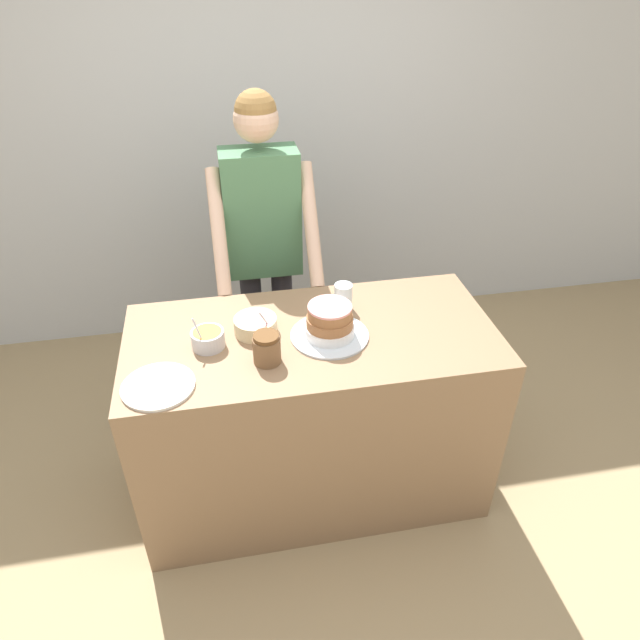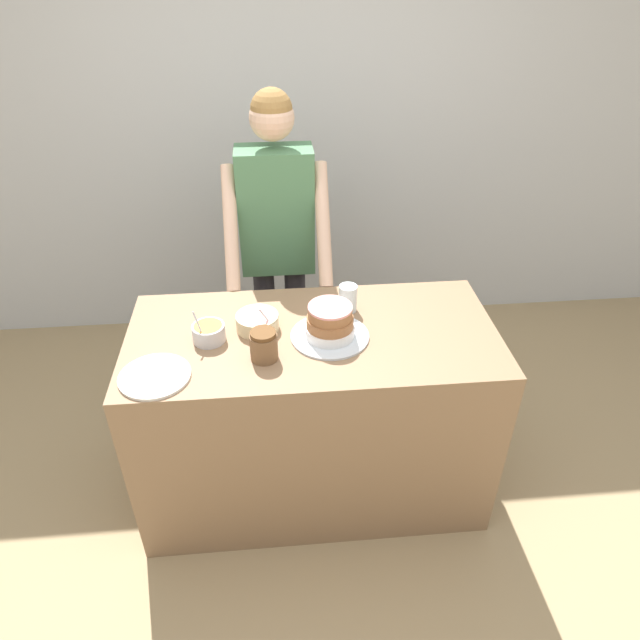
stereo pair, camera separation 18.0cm
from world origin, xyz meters
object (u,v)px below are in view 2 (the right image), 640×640
object	(u,v)px
frosting_bowl_orange	(209,332)
drinking_glass	(348,298)
frosting_bowl_pink	(257,321)
stoneware_jar	(264,345)
person_baker	(277,227)
ceramic_plate	(155,376)
cake	(330,324)

from	to	relation	value
frosting_bowl_orange	drinking_glass	xyz separation A→B (m)	(0.60, 0.17, 0.02)
frosting_bowl_pink	stoneware_jar	bearing A→B (deg)	-82.82
frosting_bowl_pink	stoneware_jar	world-z (taller)	frosting_bowl_pink
person_baker	ceramic_plate	distance (m)	1.09
cake	frosting_bowl_orange	world-z (taller)	frosting_bowl_orange
person_baker	stoneware_jar	xyz separation A→B (m)	(-0.08, -0.88, -0.09)
cake	stoneware_jar	xyz separation A→B (m)	(-0.27, -0.12, -0.00)
frosting_bowl_pink	frosting_bowl_orange	bearing A→B (deg)	-161.58
person_baker	cake	distance (m)	0.79
cake	stoneware_jar	world-z (taller)	cake
person_baker	stoneware_jar	size ratio (longest dim) A/B	13.78
person_baker	drinking_glass	bearing A→B (deg)	-62.70
stoneware_jar	drinking_glass	bearing A→B (deg)	40.09
frosting_bowl_orange	drinking_glass	world-z (taller)	frosting_bowl_orange
frosting_bowl_pink	ceramic_plate	distance (m)	0.49
cake	stoneware_jar	size ratio (longest dim) A/B	2.58
cake	frosting_bowl_orange	xyz separation A→B (m)	(-0.50, 0.02, -0.02)
cake	drinking_glass	size ratio (longest dim) A/B	2.66
ceramic_plate	drinking_glass	bearing A→B (deg)	26.67
cake	drinking_glass	world-z (taller)	cake
stoneware_jar	ceramic_plate	bearing A→B (deg)	-168.85
drinking_glass	ceramic_plate	world-z (taller)	drinking_glass
person_baker	frosting_bowl_orange	world-z (taller)	person_baker
stoneware_jar	person_baker	bearing A→B (deg)	84.74
frosting_bowl_pink	stoneware_jar	distance (m)	0.21
person_baker	frosting_bowl_pink	xyz separation A→B (m)	(-0.11, -0.68, -0.11)
person_baker	stoneware_jar	distance (m)	0.89
drinking_glass	ceramic_plate	distance (m)	0.89
cake	person_baker	bearing A→B (deg)	104.09
cake	stoneware_jar	distance (m)	0.30
cake	ceramic_plate	world-z (taller)	cake
person_baker	ceramic_plate	bearing A→B (deg)	-117.28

